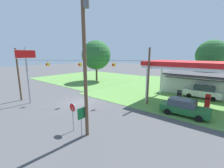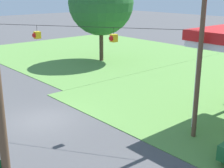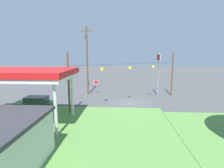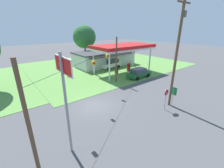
{
  "view_description": "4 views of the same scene",
  "coord_description": "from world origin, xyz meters",
  "px_view_note": "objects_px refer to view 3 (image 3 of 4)",
  "views": [
    {
      "loc": [
        15.97,
        -12.52,
        6.5
      ],
      "look_at": [
        4.96,
        0.65,
        3.09
      ],
      "focal_mm": 24.0,
      "sensor_mm": 36.0,
      "label": 1
    },
    {
      "loc": [
        16.05,
        -8.4,
        7.61
      ],
      "look_at": [
        4.01,
        2.1,
        2.79
      ],
      "focal_mm": 50.0,
      "sensor_mm": 36.0,
      "label": 2
    },
    {
      "loc": [
        1.02,
        25.01,
        7.14
      ],
      "look_at": [
        2.53,
        0.34,
        2.83
      ],
      "focal_mm": 28.0,
      "sensor_mm": 36.0,
      "label": 3
    },
    {
      "loc": [
        -8.08,
        -13.48,
        8.66
      ],
      "look_at": [
        3.34,
        1.02,
        1.71
      ],
      "focal_mm": 24.0,
      "sensor_mm": 36.0,
      "label": 4
    }
  ],
  "objects_px": {
    "stop_sign_roadside": "(96,84)",
    "gas_station_canopy": "(11,74)",
    "stop_sign_overhead": "(159,65)",
    "fuel_pump_far": "(0,115)",
    "fuel_pump_near": "(31,116)",
    "utility_pole_main": "(87,57)",
    "car_at_pumps_front": "(35,103)",
    "route_sign": "(89,84)"
  },
  "relations": [
    {
      "from": "stop_sign_roadside",
      "to": "gas_station_canopy",
      "type": "bearing_deg",
      "value": -114.22
    },
    {
      "from": "gas_station_canopy",
      "to": "stop_sign_overhead",
      "type": "bearing_deg",
      "value": -142.14
    },
    {
      "from": "gas_station_canopy",
      "to": "fuel_pump_far",
      "type": "xyz_separation_m",
      "value": [
        1.66,
        -0.0,
        -4.3
      ]
    },
    {
      "from": "fuel_pump_near",
      "to": "stop_sign_roadside",
      "type": "relative_size",
      "value": 0.69
    },
    {
      "from": "fuel_pump_near",
      "to": "stop_sign_roadside",
      "type": "xyz_separation_m",
      "value": [
        -4.64,
        -13.99,
        1.0
      ]
    },
    {
      "from": "fuel_pump_near",
      "to": "fuel_pump_far",
      "type": "xyz_separation_m",
      "value": [
        3.32,
        0.0,
        0.0
      ]
    },
    {
      "from": "utility_pole_main",
      "to": "gas_station_canopy",
      "type": "bearing_deg",
      "value": 70.58
    },
    {
      "from": "car_at_pumps_front",
      "to": "utility_pole_main",
      "type": "distance_m",
      "value": 11.95
    },
    {
      "from": "fuel_pump_far",
      "to": "gas_station_canopy",
      "type": "bearing_deg",
      "value": 179.95
    },
    {
      "from": "fuel_pump_near",
      "to": "stop_sign_roadside",
      "type": "bearing_deg",
      "value": -108.34
    },
    {
      "from": "gas_station_canopy",
      "to": "fuel_pump_near",
      "type": "relative_size",
      "value": 7.01
    },
    {
      "from": "fuel_pump_near",
      "to": "stop_sign_roadside",
      "type": "height_order",
      "value": "stop_sign_roadside"
    },
    {
      "from": "stop_sign_overhead",
      "to": "route_sign",
      "type": "relative_size",
      "value": 3.07
    },
    {
      "from": "gas_station_canopy",
      "to": "route_sign",
      "type": "bearing_deg",
      "value": -109.55
    },
    {
      "from": "stop_sign_roadside",
      "to": "utility_pole_main",
      "type": "distance_m",
      "value": 4.93
    },
    {
      "from": "car_at_pumps_front",
      "to": "utility_pole_main",
      "type": "xyz_separation_m",
      "value": [
        -4.9,
        -9.35,
        5.59
      ]
    },
    {
      "from": "car_at_pumps_front",
      "to": "route_sign",
      "type": "distance_m",
      "value": 11.05
    },
    {
      "from": "stop_sign_roadside",
      "to": "stop_sign_overhead",
      "type": "xyz_separation_m",
      "value": [
        -10.71,
        0.77,
        3.52
      ]
    },
    {
      "from": "gas_station_canopy",
      "to": "fuel_pump_far",
      "type": "bearing_deg",
      "value": -0.05
    },
    {
      "from": "fuel_pump_near",
      "to": "utility_pole_main",
      "type": "relative_size",
      "value": 0.15
    },
    {
      "from": "fuel_pump_far",
      "to": "stop_sign_overhead",
      "type": "relative_size",
      "value": 0.23
    },
    {
      "from": "stop_sign_overhead",
      "to": "utility_pole_main",
      "type": "xyz_separation_m",
      "value": [
        12.18,
        -0.47,
        1.17
      ]
    },
    {
      "from": "utility_pole_main",
      "to": "fuel_pump_far",
      "type": "bearing_deg",
      "value": 64.65
    },
    {
      "from": "fuel_pump_far",
      "to": "route_sign",
      "type": "height_order",
      "value": "route_sign"
    },
    {
      "from": "fuel_pump_near",
      "to": "utility_pole_main",
      "type": "distance_m",
      "value": 15.15
    },
    {
      "from": "gas_station_canopy",
      "to": "fuel_pump_near",
      "type": "bearing_deg",
      "value": -179.95
    },
    {
      "from": "utility_pole_main",
      "to": "fuel_pump_near",
      "type": "bearing_deg",
      "value": 76.97
    },
    {
      "from": "fuel_pump_far",
      "to": "route_sign",
      "type": "bearing_deg",
      "value": -115.3
    },
    {
      "from": "stop_sign_roadside",
      "to": "stop_sign_overhead",
      "type": "height_order",
      "value": "stop_sign_overhead"
    },
    {
      "from": "fuel_pump_near",
      "to": "route_sign",
      "type": "relative_size",
      "value": 0.72
    },
    {
      "from": "gas_station_canopy",
      "to": "fuel_pump_far",
      "type": "height_order",
      "value": "gas_station_canopy"
    },
    {
      "from": "fuel_pump_near",
      "to": "car_at_pumps_front",
      "type": "xyz_separation_m",
      "value": [
        1.73,
        -4.33,
        0.1
      ]
    },
    {
      "from": "gas_station_canopy",
      "to": "stop_sign_overhead",
      "type": "relative_size",
      "value": 1.63
    },
    {
      "from": "stop_sign_overhead",
      "to": "utility_pole_main",
      "type": "height_order",
      "value": "utility_pole_main"
    },
    {
      "from": "car_at_pumps_front",
      "to": "utility_pole_main",
      "type": "bearing_deg",
      "value": -119.2
    },
    {
      "from": "car_at_pumps_front",
      "to": "route_sign",
      "type": "relative_size",
      "value": 2.04
    },
    {
      "from": "stop_sign_roadside",
      "to": "fuel_pump_far",
      "type": "bearing_deg",
      "value": -119.62
    },
    {
      "from": "fuel_pump_near",
      "to": "car_at_pumps_front",
      "type": "height_order",
      "value": "car_at_pumps_front"
    },
    {
      "from": "fuel_pump_far",
      "to": "stop_sign_roadside",
      "type": "height_order",
      "value": "stop_sign_roadside"
    },
    {
      "from": "gas_station_canopy",
      "to": "car_at_pumps_front",
      "type": "xyz_separation_m",
      "value": [
        0.07,
        -4.33,
        -4.19
      ]
    },
    {
      "from": "car_at_pumps_front",
      "to": "fuel_pump_near",
      "type": "bearing_deg",
      "value": 110.26
    },
    {
      "from": "gas_station_canopy",
      "to": "car_at_pumps_front",
      "type": "distance_m",
      "value": 6.03
    }
  ]
}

